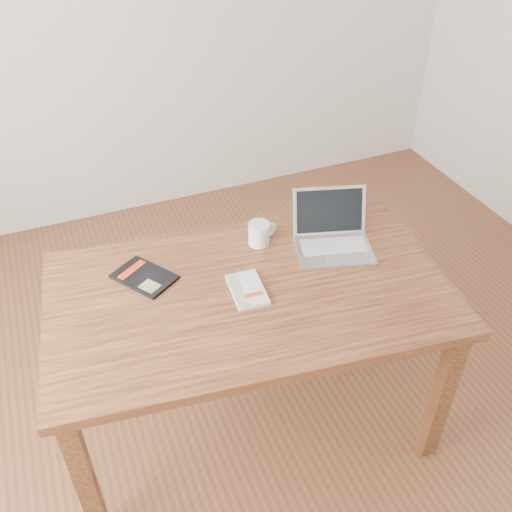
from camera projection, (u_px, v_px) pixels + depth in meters
name	position (u px, v px, depth m)	size (l,w,h in m)	color
room	(283.00, 156.00, 1.62)	(4.04, 4.04, 2.70)	brown
desk	(250.00, 308.00, 2.14)	(1.56, 1.01, 0.75)	#59321B
white_guidebook	(247.00, 290.00, 2.07)	(0.13, 0.20, 0.02)	beige
black_guidebook	(144.00, 277.00, 2.13)	(0.25, 0.27, 0.01)	black
laptop	(332.00, 236.00, 2.27)	(0.36, 0.35, 0.20)	silver
coffee_mug	(260.00, 233.00, 2.28)	(0.13, 0.09, 0.09)	silver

